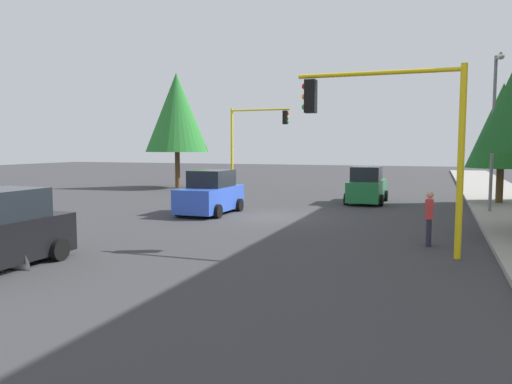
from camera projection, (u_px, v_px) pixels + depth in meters
ground_plane at (267, 216)px, 21.75m from camera, size 120.00×120.00×0.00m
traffic_signal_far_right at (254, 132)px, 36.42m from camera, size 0.36×4.59×5.84m
traffic_signal_near_left at (390, 122)px, 13.88m from camera, size 0.36×4.59×5.24m
street_lamp_curbside at (495, 116)px, 21.62m from camera, size 2.15×0.28×7.00m
tree_opposite_side at (177, 113)px, 36.21m from camera, size 4.57×4.57×8.36m
tree_roadside_mid at (502, 126)px, 25.48m from camera, size 3.45×3.45×6.26m
car_blue at (211, 194)px, 22.65m from camera, size 3.99×2.09×1.98m
car_green at (367, 186)px, 26.85m from camera, size 4.04×1.99×1.98m
pedestrian_crossing at (429, 217)px, 15.23m from camera, size 0.40×0.24×1.70m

